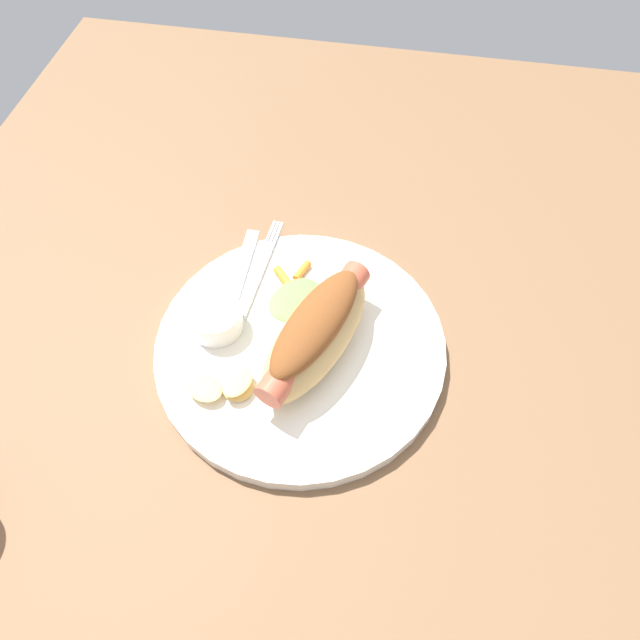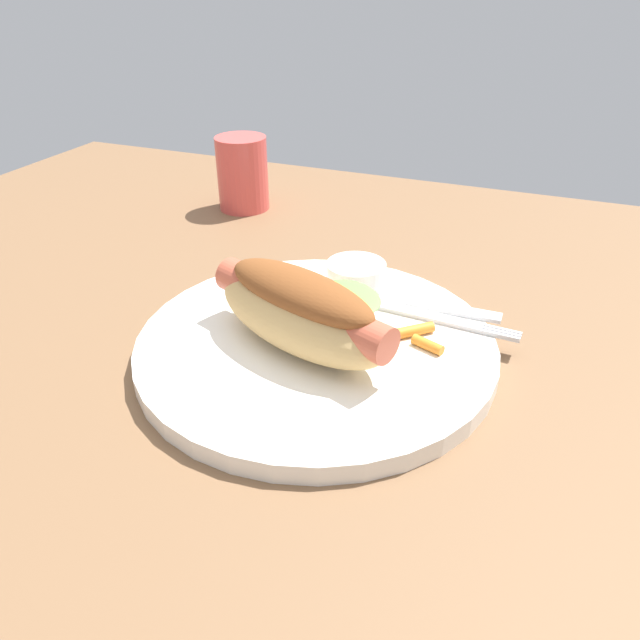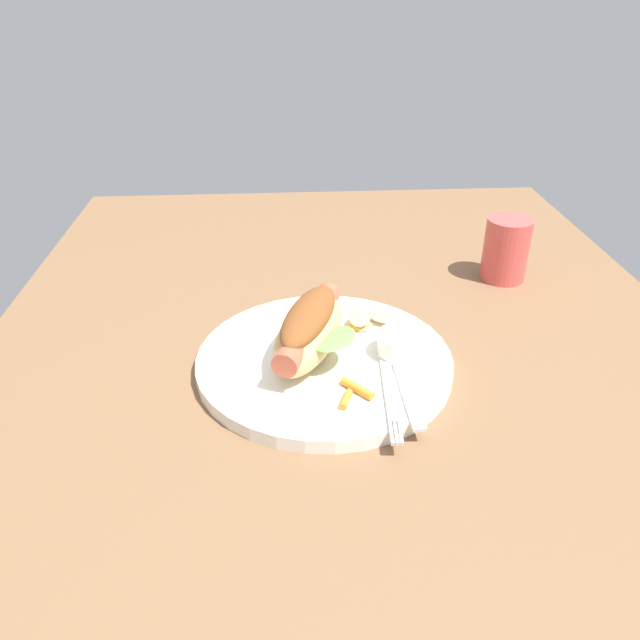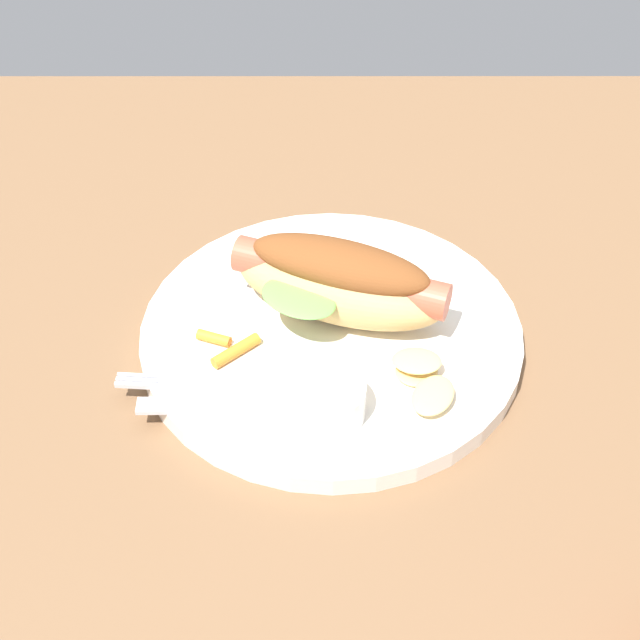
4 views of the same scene
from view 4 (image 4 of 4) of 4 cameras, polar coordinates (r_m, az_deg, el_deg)
The scene contains 8 objects.
ground_plane at distance 74.61cm, azimuth 2.89°, elevation -3.42°, with size 120.00×90.00×1.80cm, color brown.
plate at distance 75.41cm, azimuth 0.66°, elevation -0.90°, with size 29.43×29.43×1.60cm, color white.
hot_dog at distance 73.86cm, azimuth 1.13°, elevation 2.33°, with size 17.67×11.91×6.48cm.
sauce_ramekin at distance 67.68cm, azimuth 0.38°, elevation -4.72°, with size 5.48×5.48×2.79cm, color white.
fork at distance 70.61cm, azimuth -5.71°, elevation -3.85°, with size 15.01×2.30×0.40cm.
knife at distance 69.24cm, azimuth -4.89°, elevation -5.00°, with size 14.19×1.40×0.36cm, color silver.
chips_pile at distance 70.49cm, azimuth 6.02°, elevation -3.32°, with size 5.30×7.59×1.74cm.
carrot_garnish at distance 73.23cm, azimuth -5.40°, elevation -1.43°, with size 4.98×3.65×0.92cm.
Camera 4 is at (3.78, 51.50, 52.95)cm, focal length 54.62 mm.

